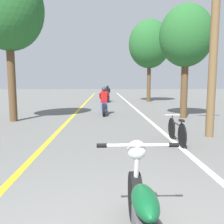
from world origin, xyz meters
name	(u,v)px	position (x,y,z in m)	size (l,w,h in m)	color
lane_stripe_center	(78,110)	(-1.70, 12.36, 0.00)	(0.14, 48.00, 0.01)	yellow
lane_stripe_edge	(137,110)	(1.83, 12.36, 0.00)	(0.14, 48.00, 0.01)	white
utility_pole	(215,21)	(3.10, 5.38, 3.43)	(1.10, 0.24, 6.68)	brown
roadside_tree_right_near	(186,37)	(3.59, 9.31, 3.71)	(2.43, 2.19, 5.16)	#513A23
roadside_tree_right_far	(149,44)	(3.71, 18.88, 4.88)	(3.53, 3.17, 6.93)	#513A23
roadside_tree_left	(8,10)	(-4.03, 8.53, 4.58)	(2.89, 2.60, 6.28)	#513A23
motorcycle_foreground	(144,215)	(0.25, 0.42, 0.42)	(0.90, 1.94, 1.00)	black
motorcycle_rider_lead	(104,104)	(-0.15, 10.63, 0.54)	(0.50, 2.14, 1.44)	black
motorcycle_rider_far	(108,96)	(0.13, 18.80, 0.53)	(0.50, 2.10, 1.40)	black
bicycle_parked	(177,131)	(1.86, 4.67, 0.34)	(0.44, 1.58, 0.73)	black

